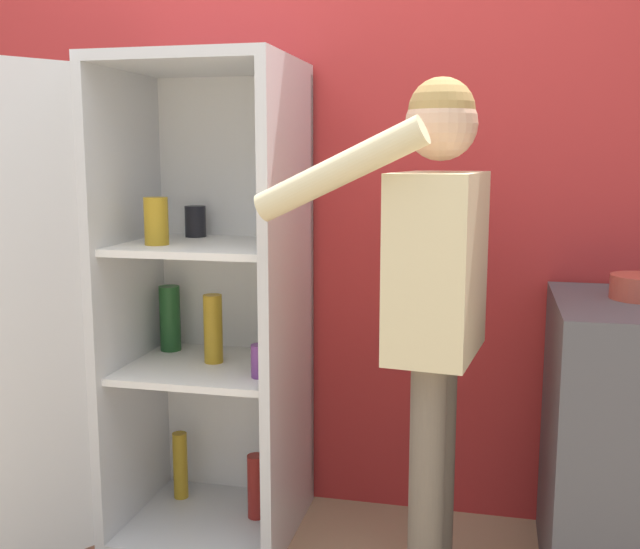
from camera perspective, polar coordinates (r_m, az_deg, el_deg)
wall_back at (r=2.83m, az=-1.51°, el=7.85°), size 7.00×0.06×2.55m
refrigerator at (r=2.62m, az=-11.68°, el=-2.47°), size 1.01×1.09×1.65m
person at (r=2.22m, az=8.72°, el=-0.16°), size 0.64×0.54×1.55m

